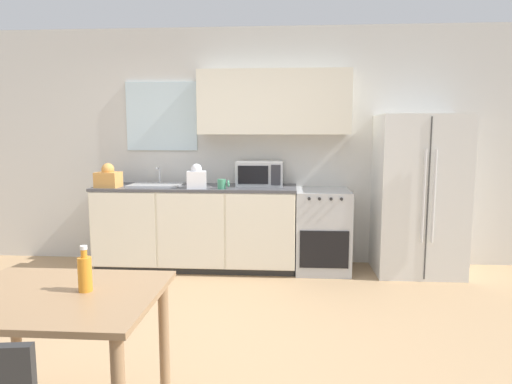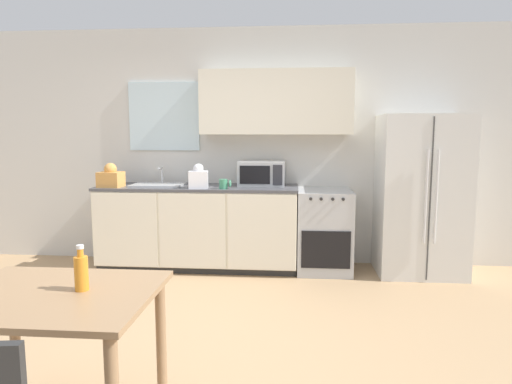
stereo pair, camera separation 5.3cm
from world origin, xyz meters
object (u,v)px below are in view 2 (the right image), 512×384
at_px(coffee_mug, 224,184).
at_px(drink_bottle, 81,272).
at_px(dining_table, 53,318).
at_px(oven_range, 324,231).
at_px(microwave, 262,173).
at_px(refrigerator, 421,195).

height_order(coffee_mug, drink_bottle, coffee_mug).
bearing_deg(coffee_mug, dining_table, -98.47).
bearing_deg(oven_range, microwave, 171.83).
height_order(oven_range, microwave, microwave).
bearing_deg(oven_range, drink_bottle, -114.73).
bearing_deg(oven_range, coffee_mug, -167.72).
distance_m(dining_table, drink_bottle, 0.26).
relative_size(oven_range, coffee_mug, 7.32).
height_order(coffee_mug, dining_table, coffee_mug).
height_order(dining_table, drink_bottle, drink_bottle).
xyz_separation_m(oven_range, microwave, (-0.70, 0.10, 0.62)).
relative_size(refrigerator, coffee_mug, 13.94).
height_order(refrigerator, microwave, refrigerator).
distance_m(refrigerator, microwave, 1.73).
xyz_separation_m(oven_range, refrigerator, (1.02, -0.01, 0.41)).
relative_size(microwave, dining_table, 0.53).
relative_size(dining_table, drink_bottle, 4.33).
bearing_deg(coffee_mug, oven_range, 12.28).
xyz_separation_m(dining_table, drink_bottle, (0.13, 0.05, 0.22)).
distance_m(refrigerator, dining_table, 3.87).
distance_m(microwave, drink_bottle, 3.10).
xyz_separation_m(microwave, coffee_mug, (-0.37, -0.33, -0.09)).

